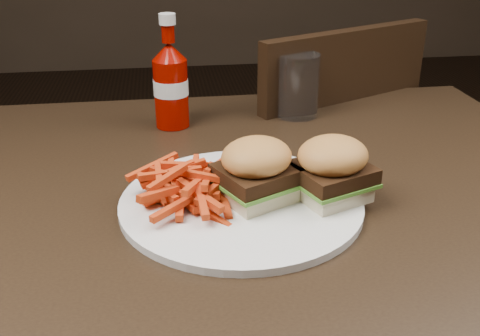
{
  "coord_description": "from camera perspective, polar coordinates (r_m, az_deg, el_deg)",
  "views": [
    {
      "loc": [
        -0.02,
        -0.7,
        1.11
      ],
      "look_at": [
        0.07,
        -0.06,
        0.8
      ],
      "focal_mm": 42.0,
      "sensor_mm": 36.0,
      "label": 1
    }
  ],
  "objects": [
    {
      "name": "dining_table",
      "position": [
        0.8,
        -5.4,
        -3.12
      ],
      "size": [
        1.2,
        0.8,
        0.04
      ],
      "primitive_type": "cube",
      "color": "black",
      "rests_on": "ground"
    },
    {
      "name": "chair_far",
      "position": [
        1.43,
        4.27,
        -3.23
      ],
      "size": [
        0.57,
        0.57,
        0.04
      ],
      "primitive_type": "cube",
      "rotation": [
        0.0,
        0.0,
        3.57
      ],
      "color": "black",
      "rests_on": "ground"
    },
    {
      "name": "plate",
      "position": [
        0.73,
        0.11,
        -3.51
      ],
      "size": [
        0.32,
        0.32,
        0.01
      ],
      "primitive_type": "cylinder",
      "color": "white",
      "rests_on": "dining_table"
    },
    {
      "name": "sandwich_half_a",
      "position": [
        0.73,
        1.64,
        -2.38
      ],
      "size": [
        0.11,
        0.11,
        0.02
      ],
      "primitive_type": "cube",
      "rotation": [
        0.0,
        0.0,
        0.45
      ],
      "color": "beige",
      "rests_on": "plate"
    },
    {
      "name": "sandwich_half_b",
      "position": [
        0.74,
        9.16,
        -2.19
      ],
      "size": [
        0.11,
        0.1,
        0.02
      ],
      "primitive_type": "cube",
      "rotation": [
        0.0,
        0.0,
        0.37
      ],
      "color": "beige",
      "rests_on": "plate"
    },
    {
      "name": "fries_pile",
      "position": [
        0.72,
        -5.65,
        -1.64
      ],
      "size": [
        0.12,
        0.12,
        0.05
      ],
      "primitive_type": null,
      "rotation": [
        0.0,
        0.0,
        -0.03
      ],
      "color": "#D53D09",
      "rests_on": "plate"
    },
    {
      "name": "ketchup_bottle",
      "position": [
        0.99,
        -7.0,
        7.52
      ],
      "size": [
        0.07,
        0.07,
        0.12
      ],
      "primitive_type": "cylinder",
      "rotation": [
        0.0,
        0.0,
        -0.11
      ],
      "color": "#810700",
      "rests_on": "dining_table"
    },
    {
      "name": "tumbler",
      "position": [
        1.04,
        5.87,
        8.2
      ],
      "size": [
        0.09,
        0.09,
        0.12
      ],
      "primitive_type": "cylinder",
      "rotation": [
        0.0,
        0.0,
        -0.17
      ],
      "color": "white",
      "rests_on": "dining_table"
    }
  ]
}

